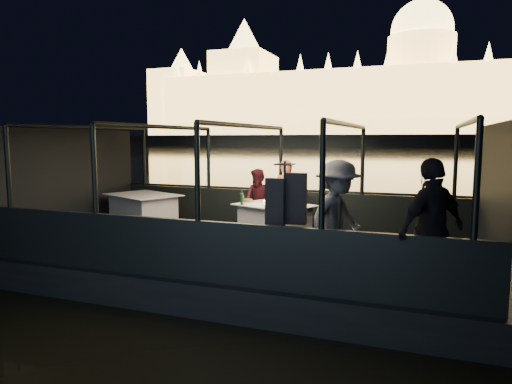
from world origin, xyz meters
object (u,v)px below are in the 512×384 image
(dining_table_central, at_px, (275,223))
(wine_bottle, at_px, (242,197))
(chair_port_left, at_px, (266,214))
(person_woman_coral, at_px, (286,201))
(passenger_dark, at_px, (431,235))
(chair_port_right, at_px, (285,217))
(coat_stand, at_px, (284,221))
(dining_table_aft, at_px, (143,214))
(passenger_stripe, at_px, (337,223))
(person_man_maroon, at_px, (259,199))

(dining_table_central, xyz_separation_m, wine_bottle, (-0.60, -0.25, 0.53))
(chair_port_left, height_order, wine_bottle, wine_bottle)
(chair_port_left, relative_size, person_woman_coral, 0.60)
(dining_table_central, height_order, person_woman_coral, person_woman_coral)
(dining_table_central, xyz_separation_m, passenger_dark, (2.90, -2.48, 0.47))
(chair_port_left, distance_m, wine_bottle, 1.05)
(chair_port_right, xyz_separation_m, coat_stand, (0.84, -2.84, 0.45))
(dining_table_aft, relative_size, passenger_stripe, 0.89)
(chair_port_left, bearing_deg, person_man_maroon, 157.83)
(passenger_dark, bearing_deg, passenger_stripe, -67.95)
(dining_table_central, distance_m, wine_bottle, 0.84)
(person_man_maroon, bearing_deg, chair_port_left, -5.96)
(person_woman_coral, height_order, wine_bottle, person_woman_coral)
(chair_port_left, xyz_separation_m, person_woman_coral, (0.43, 0.06, 0.30))
(person_man_maroon, bearing_deg, passenger_dark, -26.61)
(person_man_maroon, relative_size, passenger_dark, 0.77)
(person_woman_coral, distance_m, person_man_maroon, 0.63)
(coat_stand, xyz_separation_m, passenger_dark, (1.97, -0.09, -0.05))
(person_man_maroon, xyz_separation_m, passenger_stripe, (2.23, -2.77, 0.10))
(chair_port_left, xyz_separation_m, wine_bottle, (-0.19, -0.92, 0.47))
(chair_port_right, height_order, coat_stand, coat_stand)
(person_woman_coral, bearing_deg, chair_port_right, -70.97)
(dining_table_aft, distance_m, chair_port_right, 3.23)
(dining_table_central, relative_size, chair_port_right, 1.75)
(chair_port_left, relative_size, passenger_stripe, 0.55)
(chair_port_right, height_order, person_woman_coral, person_woman_coral)
(passenger_dark, bearing_deg, coat_stand, -50.77)
(coat_stand, height_order, passenger_stripe, coat_stand)
(person_woman_coral, xyz_separation_m, passenger_stripe, (1.60, -2.74, 0.10))
(coat_stand, bearing_deg, passenger_dark, -2.64)
(dining_table_central, bearing_deg, chair_port_right, 79.16)
(person_woman_coral, relative_size, passenger_stripe, 0.92)
(passenger_stripe, bearing_deg, dining_table_aft, 89.88)
(dining_table_central, relative_size, chair_port_left, 1.48)
(dining_table_central, height_order, passenger_stripe, passenger_stripe)
(wine_bottle, bearing_deg, dining_table_central, 22.99)
(passenger_dark, bearing_deg, dining_table_central, -88.72)
(coat_stand, relative_size, person_woman_coral, 1.08)
(dining_table_central, bearing_deg, person_man_maroon, 129.48)
(coat_stand, bearing_deg, person_woman_coral, 106.22)
(passenger_stripe, bearing_deg, wine_bottle, 74.89)
(dining_table_aft, bearing_deg, wine_bottle, -6.72)
(person_man_maroon, distance_m, passenger_dark, 4.77)
(chair_port_right, bearing_deg, person_man_maroon, 158.46)
(dining_table_aft, distance_m, chair_port_left, 2.77)
(dining_table_central, height_order, chair_port_left, chair_port_left)
(dining_table_central, relative_size, passenger_dark, 0.79)
(passenger_stripe, distance_m, wine_bottle, 2.84)
(dining_table_aft, xyz_separation_m, coat_stand, (4.04, -2.43, 0.51))
(person_man_maroon, bearing_deg, dining_table_aft, -148.33)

